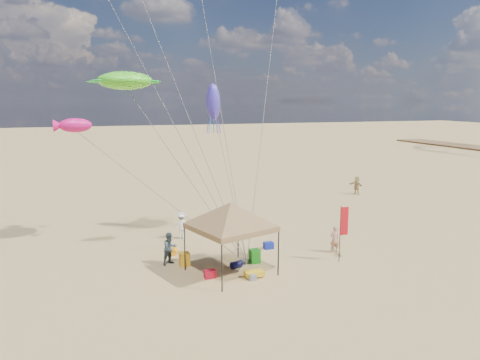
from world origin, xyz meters
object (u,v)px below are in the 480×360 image
Objects in this scene: cooler_blue at (268,245)px; beach_cart at (254,273)px; person_far_c at (357,185)px; person_near_a at (335,239)px; chair_green at (255,256)px; feather_flag at (343,224)px; chair_yellow at (184,259)px; person_near_c at (181,225)px; canopy_tent at (231,205)px; cooler_red at (210,274)px; person_near_b at (170,248)px.

cooler_blue is 4.44m from beach_cart.
person_near_a is at bearing -52.30° from person_far_c.
beach_cart is at bearing -111.57° from chair_green.
cooler_blue is at bearing -64.09° from person_far_c.
person_far_c is (10.66, 14.91, -1.17)m from feather_flag.
person_near_c is at bearing 79.75° from chair_yellow.
beach_cart is (-5.16, -0.56, -1.81)m from feather_flag.
chair_green is (-4.40, 1.37, -1.66)m from feather_flag.
feather_flag is at bearing -50.56° from person_far_c.
chair_green is at bearing 31.22° from canopy_tent.
chair_yellow is at bearing 85.05° from person_near_c.
chair_green is 20.26m from person_far_c.
chair_yellow is at bearing -70.44° from person_far_c.
cooler_red is 0.35× the size of person_near_a.
chair_green is at bearing -42.44° from person_near_b.
chair_yellow is (-7.96, 2.08, -1.66)m from feather_flag.
cooler_red is 1.00× the size of cooler_blue.
chair_green is at bearing -11.32° from chair_yellow.
canopy_tent is at bearing 104.96° from person_near_c.
person_near_c is at bearing 89.50° from cooler_red.
canopy_tent is 7.01m from person_near_a.
beach_cart is at bearing 110.15° from person_near_c.
person_near_b is 4.50m from person_near_c.
cooler_red is at bearing 179.37° from feather_flag.
person_near_c reaches higher than cooler_blue.
chair_green is (-1.56, -1.85, 0.16)m from cooler_blue.
cooler_red is at bearing 8.23° from person_near_a.
person_far_c reaches higher than chair_green.
feather_flag is at bearing -17.27° from chair_green.
chair_green reaches higher than cooler_blue.
person_near_b is 1.01× the size of person_far_c.
person_near_c is at bearing 43.80° from person_near_b.
person_far_c is at bearing 5.97° from person_near_b.
beach_cart is 0.59× the size of person_near_a.
person_near_c is at bearing 116.56° from chair_green.
person_far_c is (15.05, 13.55, 0.49)m from chair_green.
chair_green is 6.09m from person_near_c.
feather_flag is 5.50m from beach_cart.
person_near_c reaches higher than beach_cart.
chair_yellow is 0.46× the size of person_near_a.
chair_yellow is 8.39m from person_near_a.
person_near_a is (8.35, -0.65, 0.41)m from chair_yellow.
chair_yellow is at bearing 138.87° from canopy_tent.
beach_cart is 0.53× the size of person_near_b.
beach_cart is (2.01, -0.64, 0.01)m from cooler_red.
cooler_blue is 2.42m from chair_green.
cooler_blue is 5.26m from chair_yellow.
cooler_red is 6.75m from person_near_c.
chair_green is 3.64m from chair_yellow.
canopy_tent is 4.16× the size of person_near_a.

